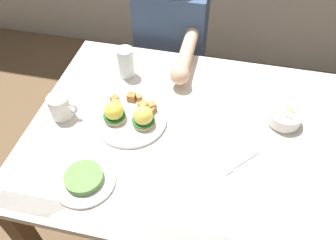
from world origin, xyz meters
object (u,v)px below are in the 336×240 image
object	(u,v)px
eggs_benedict_plate	(130,117)
dining_table	(192,149)
fruit_bowl	(285,117)
side_plate	(84,179)
water_glass_near	(126,64)
fork	(239,164)
coffee_mug	(60,106)
diner_person	(171,48)

from	to	relation	value
eggs_benedict_plate	dining_table	bearing A→B (deg)	1.02
fruit_bowl	side_plate	size ratio (longest dim) A/B	0.60
water_glass_near	side_plate	xyz separation A→B (m)	(0.02, -0.54, -0.04)
eggs_benedict_plate	fork	size ratio (longest dim) A/B	2.17
fork	side_plate	size ratio (longest dim) A/B	0.62
eggs_benedict_plate	coffee_mug	distance (m)	0.26
fruit_bowl	coffee_mug	world-z (taller)	coffee_mug
eggs_benedict_plate	fork	distance (m)	0.42
eggs_benedict_plate	fruit_bowl	world-z (taller)	eggs_benedict_plate
fork	diner_person	xyz separation A→B (m)	(-0.39, 0.71, -0.09)
dining_table	diner_person	size ratio (longest dim) A/B	1.05
coffee_mug	side_plate	size ratio (longest dim) A/B	0.56
eggs_benedict_plate	diner_person	size ratio (longest dim) A/B	0.24
water_glass_near	diner_person	distance (m)	0.39
fruit_bowl	diner_person	distance (m)	0.73
fork	side_plate	world-z (taller)	side_plate
fork	diner_person	size ratio (longest dim) A/B	0.11
dining_table	coffee_mug	bearing A→B (deg)	-176.60
fruit_bowl	side_plate	world-z (taller)	fruit_bowl
dining_table	diner_person	distance (m)	0.64
fruit_bowl	water_glass_near	size ratio (longest dim) A/B	0.92
fork	dining_table	bearing A→B (deg)	148.12
side_plate	diner_person	size ratio (longest dim) A/B	0.18
water_glass_near	side_plate	distance (m)	0.54
dining_table	eggs_benedict_plate	world-z (taller)	eggs_benedict_plate
water_glass_near	side_plate	bearing A→B (deg)	-87.35
dining_table	coffee_mug	distance (m)	0.52
dining_table	fork	bearing A→B (deg)	-31.88
water_glass_near	dining_table	bearing A→B (deg)	-37.47
dining_table	water_glass_near	xyz separation A→B (m)	(-0.33, 0.25, 0.16)
dining_table	coffee_mug	size ratio (longest dim) A/B	10.77
water_glass_near	diner_person	size ratio (longest dim) A/B	0.11
side_plate	diner_person	distance (m)	0.90
dining_table	fruit_bowl	distance (m)	0.36
fruit_bowl	coffee_mug	size ratio (longest dim) A/B	1.08
coffee_mug	side_plate	xyz separation A→B (m)	(0.19, -0.26, -0.04)
fork	diner_person	world-z (taller)	diner_person
dining_table	fork	size ratio (longest dim) A/B	9.63
eggs_benedict_plate	water_glass_near	bearing A→B (deg)	109.72
eggs_benedict_plate	side_plate	distance (m)	0.29
dining_table	water_glass_near	distance (m)	0.45
diner_person	water_glass_near	bearing A→B (deg)	-108.38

